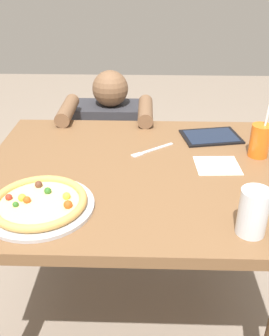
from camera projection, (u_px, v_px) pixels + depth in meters
ground_plane at (134, 310)px, 1.75m from camera, size 8.00×8.00×0.00m
dining_table at (133, 195)px, 1.44m from camera, size 1.11×0.93×0.75m
pizza_near at (39, 203)px, 1.16m from camera, size 0.34×0.34×0.04m
drink_cup_colored at (260, 141)px, 1.45m from camera, size 0.08×0.08×0.23m
water_cup_clear at (253, 212)px, 1.04m from camera, size 0.08×0.08×0.14m
paper_napkin at (217, 165)px, 1.41m from camera, size 0.17×0.15×0.00m
fork at (151, 150)px, 1.52m from camera, size 0.17×0.14×0.00m
tablet at (211, 137)px, 1.63m from camera, size 0.27×0.21×0.01m
diner_seated at (112, 160)px, 2.20m from camera, size 0.45×0.54×0.92m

